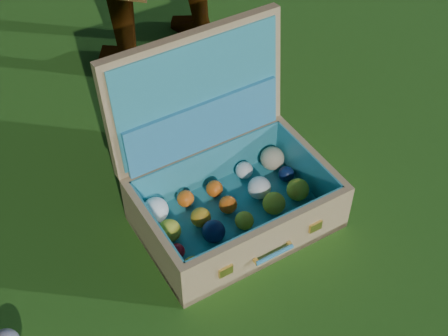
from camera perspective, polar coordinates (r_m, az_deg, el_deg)
The scene contains 2 objects.
ground at distance 1.68m, azimuth -1.37°, elevation -10.78°, with size 60.00×60.00×0.00m, color #215114.
suitcase at distance 1.75m, azimuth -0.07°, elevation -0.46°, with size 0.56×0.46×0.52m.
Camera 1 is at (-0.41, -0.85, 1.40)m, focal length 50.00 mm.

